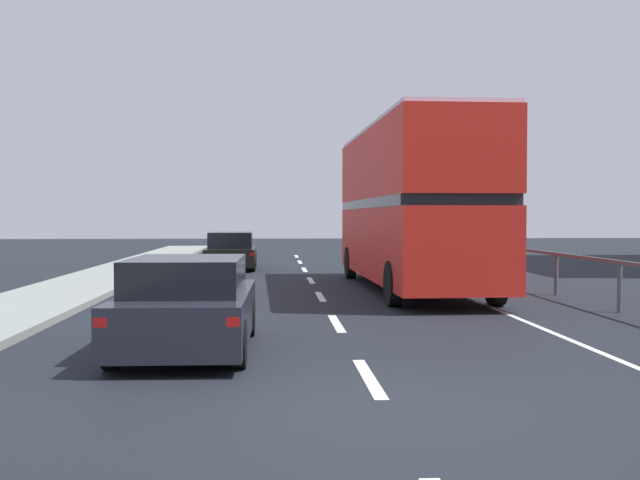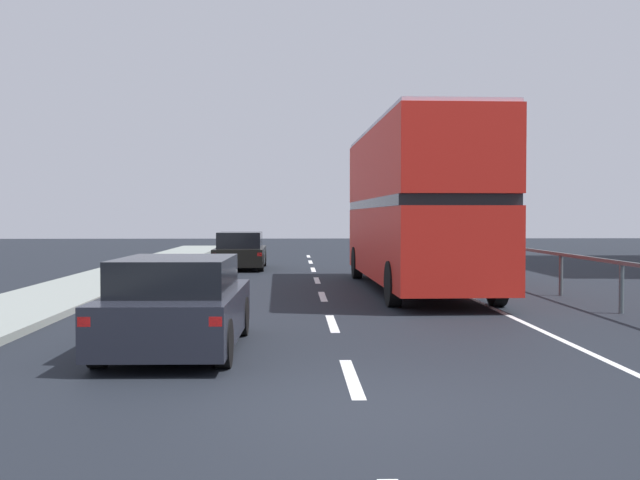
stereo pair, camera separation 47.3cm
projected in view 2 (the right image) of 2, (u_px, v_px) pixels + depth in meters
The scene contains 6 objects.
ground_plane at pixel (361, 409), 7.98m from camera, with size 73.99×120.00×0.10m, color black.
lane_paint_markings at pixel (423, 305), 16.79m from camera, with size 3.69×46.00×0.01m.
bridge_side_railing at pixel (588, 265), 17.14m from camera, with size 0.10×42.00×1.07m.
double_decker_bus_red at pixel (415, 203), 20.24m from camera, with size 2.76×10.64×4.33m.
hatchback_car_near at pixel (178, 305), 11.15m from camera, with size 1.88×4.13×1.37m.
sedan_car_ahead at pixel (240, 251), 28.49m from camera, with size 1.85×4.25×1.39m.
Camera 2 is at (-0.69, -7.90, 1.97)m, focal length 42.78 mm.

